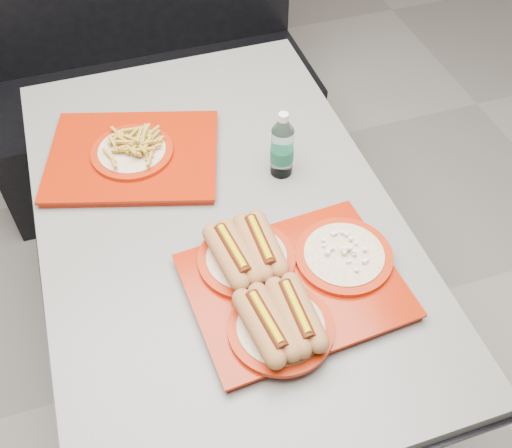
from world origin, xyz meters
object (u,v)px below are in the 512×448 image
object	(u,v)px
diner_table	(219,251)
booth_bench	(150,82)
tray_far	(133,153)
water_bottle	(282,148)
tray_near	(286,282)

from	to	relation	value
diner_table	booth_bench	size ratio (longest dim) A/B	1.05
diner_table	tray_far	world-z (taller)	tray_far
tray_far	water_bottle	size ratio (longest dim) A/B	2.73
diner_table	booth_bench	distance (m)	1.11
tray_far	water_bottle	world-z (taller)	water_bottle
booth_bench	tray_near	distance (m)	1.44
diner_table	tray_near	xyz separation A→B (m)	(0.09, -0.29, 0.20)
tray_far	tray_near	bearing A→B (deg)	-65.16
diner_table	tray_near	bearing A→B (deg)	-73.53
diner_table	tray_far	size ratio (longest dim) A/B	2.59
booth_bench	tray_far	distance (m)	0.93
booth_bench	tray_far	size ratio (longest dim) A/B	2.47
booth_bench	tray_near	bearing A→B (deg)	-86.46
tray_far	water_bottle	xyz separation A→B (m)	(0.38, -0.17, 0.06)
diner_table	water_bottle	distance (m)	0.34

